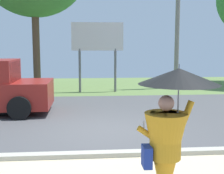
% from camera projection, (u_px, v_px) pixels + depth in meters
% --- Properties ---
extents(ground_plane, '(40.00, 22.00, 0.20)m').
position_uv_depth(ground_plane, '(100.00, 111.00, 11.62)').
color(ground_plane, '#4C4C4F').
extents(monk_pedestrian, '(1.13, 1.12, 2.13)m').
position_uv_depth(monk_pedestrian, '(169.00, 134.00, 4.35)').
color(monk_pedestrian, orange).
rests_on(monk_pedestrian, ground_plane).
extents(utility_pole, '(1.80, 0.24, 7.51)m').
position_uv_depth(utility_pole, '(178.00, 16.00, 16.86)').
color(utility_pole, gray).
rests_on(utility_pole, ground_plane).
extents(roadside_billboard, '(2.60, 0.12, 3.50)m').
position_uv_depth(roadside_billboard, '(97.00, 42.00, 15.60)').
color(roadside_billboard, slate).
rests_on(roadside_billboard, ground_plane).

